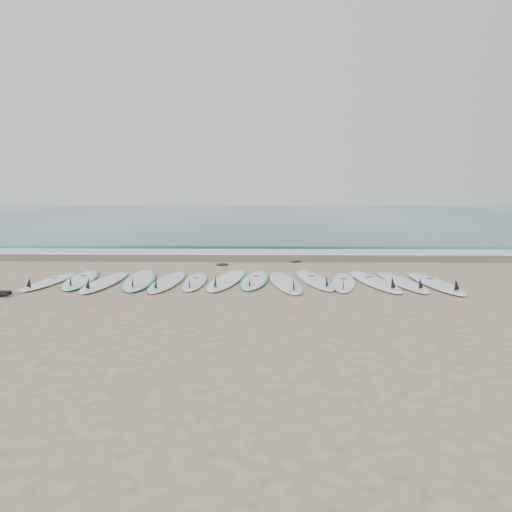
{
  "coord_description": "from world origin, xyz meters",
  "views": [
    {
      "loc": [
        0.57,
        -10.88,
        2.02
      ],
      "look_at": [
        0.31,
        1.55,
        0.4
      ],
      "focal_mm": 35.0,
      "sensor_mm": 36.0,
      "label": 1
    }
  ],
  "objects_px": {
    "surfboard_0": "(48,282)",
    "surfboard_7": "(255,280)",
    "leash_coil": "(1,294)",
    "surfboard_13": "(436,283)"
  },
  "relations": [
    {
      "from": "surfboard_0",
      "to": "surfboard_7",
      "type": "height_order",
      "value": "surfboard_7"
    },
    {
      "from": "surfboard_7",
      "to": "surfboard_13",
      "type": "xyz_separation_m",
      "value": [
        3.91,
        -0.39,
        0.01
      ]
    },
    {
      "from": "surfboard_7",
      "to": "leash_coil",
      "type": "xyz_separation_m",
      "value": [
        -4.89,
        -1.62,
        0.0
      ]
    },
    {
      "from": "surfboard_7",
      "to": "leash_coil",
      "type": "bearing_deg",
      "value": -156.44
    },
    {
      "from": "surfboard_7",
      "to": "leash_coil",
      "type": "relative_size",
      "value": 5.49
    },
    {
      "from": "surfboard_0",
      "to": "surfboard_7",
      "type": "bearing_deg",
      "value": 7.83
    },
    {
      "from": "surfboard_0",
      "to": "surfboard_13",
      "type": "relative_size",
      "value": 0.83
    },
    {
      "from": "surfboard_13",
      "to": "leash_coil",
      "type": "xyz_separation_m",
      "value": [
        -8.81,
        -1.23,
        -0.01
      ]
    },
    {
      "from": "surfboard_0",
      "to": "leash_coil",
      "type": "relative_size",
      "value": 5.06
    },
    {
      "from": "surfboard_13",
      "to": "leash_coil",
      "type": "bearing_deg",
      "value": -176.55
    }
  ]
}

